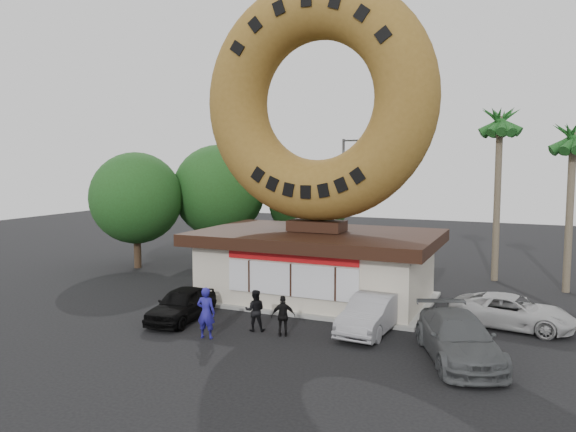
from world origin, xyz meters
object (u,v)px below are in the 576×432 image
(giant_donut, at_px, (318,101))
(car_silver, at_px, (371,314))
(car_grey, at_px, (459,338))
(car_white, at_px, (512,312))
(person_center, at_px, (255,310))
(person_left, at_px, (206,313))
(donut_shop, at_px, (317,263))
(car_black, at_px, (181,304))
(street_lamp, at_px, (345,194))
(person_right, at_px, (283,316))

(giant_donut, relative_size, car_silver, 2.57)
(car_grey, xyz_separation_m, car_white, (1.49, 4.63, -0.10))
(giant_donut, bearing_deg, person_center, -94.28)
(giant_donut, bearing_deg, car_silver, -46.12)
(person_center, xyz_separation_m, car_white, (9.15, 4.47, -0.16))
(person_center, bearing_deg, person_left, 29.79)
(donut_shop, distance_m, car_black, 6.86)
(street_lamp, relative_size, car_grey, 1.54)
(person_center, height_order, car_grey, person_center)
(person_left, relative_size, car_white, 0.41)
(person_center, relative_size, car_white, 0.35)
(car_black, xyz_separation_m, car_grey, (11.11, -0.20, 0.07))
(car_black, relative_size, car_grey, 0.77)
(car_black, xyz_separation_m, car_white, (12.60, 4.42, -0.03))
(car_black, distance_m, car_white, 13.36)
(person_left, bearing_deg, street_lamp, -97.65)
(car_black, bearing_deg, donut_shop, 49.89)
(car_white, bearing_deg, street_lamp, 51.02)
(person_center, bearing_deg, donut_shop, -115.53)
(person_center, height_order, person_right, person_center)
(car_grey, relative_size, car_white, 1.10)
(street_lamp, bearing_deg, car_silver, -68.01)
(car_black, bearing_deg, person_left, -41.22)
(person_left, relative_size, car_black, 0.49)
(giant_donut, bearing_deg, donut_shop, -90.00)
(car_black, height_order, car_white, car_black)
(person_right, bearing_deg, person_center, -31.40)
(person_left, distance_m, car_black, 2.73)
(giant_donut, distance_m, person_center, 10.26)
(donut_shop, height_order, car_grey, donut_shop)
(car_silver, bearing_deg, person_center, -154.02)
(person_center, distance_m, car_silver, 4.52)
(car_black, height_order, car_grey, car_grey)
(giant_donut, relative_size, car_black, 2.80)
(giant_donut, height_order, person_right, giant_donut)
(giant_donut, bearing_deg, street_lamp, 100.51)
(person_center, relative_size, car_black, 0.41)
(donut_shop, xyz_separation_m, car_white, (8.73, -1.13, -1.11))
(street_lamp, bearing_deg, car_white, -46.48)
(person_left, height_order, person_center, person_left)
(car_silver, distance_m, car_white, 5.69)
(giant_donut, height_order, person_center, giant_donut)
(car_silver, bearing_deg, car_black, -163.90)
(street_lamp, height_order, car_white, street_lamp)
(person_center, bearing_deg, car_grey, 157.57)
(car_silver, xyz_separation_m, car_grey, (3.48, -1.86, 0.04))
(giant_donut, xyz_separation_m, car_white, (8.73, -1.15, -8.73))
(giant_donut, relative_size, person_left, 5.76)
(person_center, relative_size, car_silver, 0.37)
(person_right, relative_size, car_white, 0.33)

